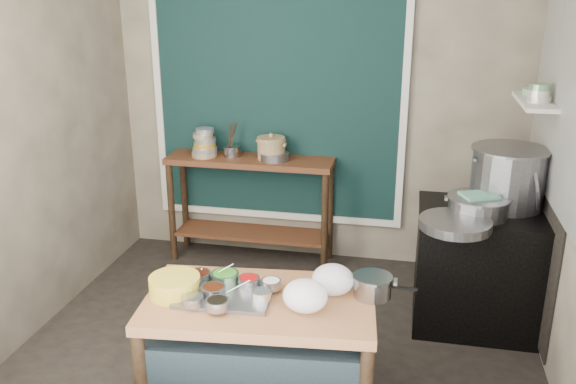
% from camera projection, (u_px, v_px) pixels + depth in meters
% --- Properties ---
extents(floor, '(3.50, 3.00, 0.02)m').
position_uv_depth(floor, '(281.00, 342.00, 4.27)').
color(floor, black).
rests_on(floor, ground).
extents(back_wall, '(3.50, 0.02, 2.80)m').
position_uv_depth(back_wall, '(318.00, 104.00, 5.21)').
color(back_wall, gray).
rests_on(back_wall, floor).
extents(left_wall, '(0.02, 3.00, 2.80)m').
position_uv_depth(left_wall, '(28.00, 134.00, 4.15)').
color(left_wall, gray).
rests_on(left_wall, floor).
extents(curtain_panel, '(2.10, 0.02, 1.90)m').
position_uv_depth(curtain_panel, '(277.00, 109.00, 5.26)').
color(curtain_panel, black).
rests_on(curtain_panel, back_wall).
extents(curtain_frame, '(2.22, 0.03, 2.02)m').
position_uv_depth(curtain_frame, '(277.00, 109.00, 5.25)').
color(curtain_frame, beige).
rests_on(curtain_frame, back_wall).
extents(tile_panel, '(0.02, 1.70, 1.70)m').
position_uv_depth(tile_panel, '(566.00, 71.00, 3.84)').
color(tile_panel, '#B2B2AA').
rests_on(tile_panel, right_wall).
extents(soot_patch, '(0.01, 1.30, 1.30)m').
position_uv_depth(soot_patch, '(540.00, 233.00, 4.31)').
color(soot_patch, black).
rests_on(soot_patch, right_wall).
extents(wall_shelf, '(0.22, 0.70, 0.03)m').
position_uv_depth(wall_shelf, '(535.00, 102.00, 4.22)').
color(wall_shelf, beige).
rests_on(wall_shelf, right_wall).
extents(prep_table, '(1.32, 0.84, 0.75)m').
position_uv_depth(prep_table, '(261.00, 357.00, 3.44)').
color(prep_table, brown).
rests_on(prep_table, floor).
extents(back_counter, '(1.45, 0.40, 0.95)m').
position_uv_depth(back_counter, '(251.00, 209.00, 5.41)').
color(back_counter, '#512A17').
rests_on(back_counter, floor).
extents(stove_block, '(0.90, 0.68, 0.85)m').
position_uv_depth(stove_block, '(480.00, 270.00, 4.38)').
color(stove_block, black).
rests_on(stove_block, floor).
extents(stove_top, '(0.92, 0.69, 0.03)m').
position_uv_depth(stove_top, '(486.00, 213.00, 4.24)').
color(stove_top, black).
rests_on(stove_top, stove_block).
extents(condiment_tray, '(0.53, 0.39, 0.02)m').
position_uv_depth(condiment_tray, '(225.00, 295.00, 3.34)').
color(condiment_tray, gray).
rests_on(condiment_tray, prep_table).
extents(condiment_bowls, '(0.57, 0.43, 0.06)m').
position_uv_depth(condiment_bowls, '(220.00, 286.00, 3.35)').
color(condiment_bowls, gray).
rests_on(condiment_bowls, condiment_tray).
extents(yellow_basin, '(0.33, 0.33, 0.11)m').
position_uv_depth(yellow_basin, '(175.00, 286.00, 3.35)').
color(yellow_basin, gold).
rests_on(yellow_basin, prep_table).
extents(saucepan, '(0.24, 0.24, 0.12)m').
position_uv_depth(saucepan, '(372.00, 286.00, 3.33)').
color(saucepan, gray).
rests_on(saucepan, prep_table).
extents(plastic_bag_a, '(0.29, 0.27, 0.18)m').
position_uv_depth(plastic_bag_a, '(305.00, 296.00, 3.17)').
color(plastic_bag_a, white).
rests_on(plastic_bag_a, prep_table).
extents(plastic_bag_b, '(0.28, 0.25, 0.17)m').
position_uv_depth(plastic_bag_b, '(333.00, 280.00, 3.34)').
color(plastic_bag_b, white).
rests_on(plastic_bag_b, prep_table).
extents(bowl_stack, '(0.22, 0.22, 0.25)m').
position_uv_depth(bowl_stack, '(204.00, 144.00, 5.27)').
color(bowl_stack, tan).
rests_on(bowl_stack, back_counter).
extents(utensil_cup, '(0.17, 0.17, 0.09)m').
position_uv_depth(utensil_cup, '(232.00, 151.00, 5.28)').
color(utensil_cup, gray).
rests_on(utensil_cup, back_counter).
extents(ceramic_crock, '(0.33, 0.33, 0.17)m').
position_uv_depth(ceramic_crock, '(271.00, 149.00, 5.19)').
color(ceramic_crock, '#9C8455').
rests_on(ceramic_crock, back_counter).
extents(wide_bowl, '(0.28, 0.28, 0.06)m').
position_uv_depth(wide_bowl, '(275.00, 156.00, 5.18)').
color(wide_bowl, gray).
rests_on(wide_bowl, back_counter).
extents(stock_pot, '(0.72, 0.72, 0.42)m').
position_uv_depth(stock_pot, '(508.00, 177.00, 4.26)').
color(stock_pot, gray).
rests_on(stock_pot, stove_top).
extents(pot_lid, '(0.11, 0.41, 0.40)m').
position_uv_depth(pot_lid, '(532.00, 182.00, 4.19)').
color(pot_lid, gray).
rests_on(pot_lid, stove_top).
extents(steamer, '(0.46, 0.46, 0.14)m').
position_uv_depth(steamer, '(478.00, 206.00, 4.12)').
color(steamer, gray).
rests_on(steamer, stove_top).
extents(green_cloth, '(0.28, 0.26, 0.02)m').
position_uv_depth(green_cloth, '(479.00, 195.00, 4.10)').
color(green_cloth, '#5AA38B').
rests_on(green_cloth, steamer).
extents(shallow_pan, '(0.53, 0.53, 0.06)m').
position_uv_depth(shallow_pan, '(455.00, 224.00, 3.92)').
color(shallow_pan, gray).
rests_on(shallow_pan, stove_top).
extents(shelf_bowl_stack, '(0.16, 0.16, 0.12)m').
position_uv_depth(shelf_bowl_stack, '(539.00, 93.00, 4.10)').
color(shelf_bowl_stack, silver).
rests_on(shelf_bowl_stack, wall_shelf).
extents(shelf_bowl_green, '(0.17, 0.17, 0.05)m').
position_uv_depth(shelf_bowl_green, '(532.00, 92.00, 4.38)').
color(shelf_bowl_green, gray).
rests_on(shelf_bowl_green, wall_shelf).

